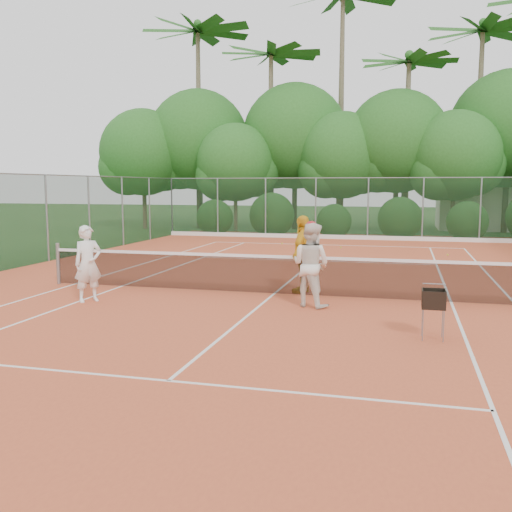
{
  "coord_description": "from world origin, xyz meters",
  "views": [
    {
      "loc": [
        3.03,
        -13.31,
        2.65
      ],
      "look_at": [
        -0.13,
        -1.2,
        1.1
      ],
      "focal_mm": 40.0,
      "sensor_mm": 36.0,
      "label": 1
    }
  ],
  "objects_px": {
    "ball_hopper": "(434,300)",
    "player_yellow": "(303,254)",
    "player_center_grp": "(311,264)",
    "player_white": "(88,264)"
  },
  "relations": [
    {
      "from": "player_center_grp",
      "to": "player_yellow",
      "type": "height_order",
      "value": "player_yellow"
    },
    {
      "from": "ball_hopper",
      "to": "player_yellow",
      "type": "bearing_deg",
      "value": 119.72
    },
    {
      "from": "player_yellow",
      "to": "player_white",
      "type": "bearing_deg",
      "value": -50.63
    },
    {
      "from": "player_center_grp",
      "to": "player_yellow",
      "type": "distance_m",
      "value": 1.59
    },
    {
      "from": "player_center_grp",
      "to": "player_yellow",
      "type": "bearing_deg",
      "value": 105.77
    },
    {
      "from": "player_white",
      "to": "ball_hopper",
      "type": "distance_m",
      "value": 7.57
    },
    {
      "from": "player_yellow",
      "to": "player_center_grp",
      "type": "bearing_deg",
      "value": 28.38
    },
    {
      "from": "player_center_grp",
      "to": "player_yellow",
      "type": "xyz_separation_m",
      "value": [
        -0.43,
        1.53,
        0.03
      ]
    },
    {
      "from": "player_center_grp",
      "to": "player_white",
      "type": "bearing_deg",
      "value": -171.29
    },
    {
      "from": "player_center_grp",
      "to": "ball_hopper",
      "type": "bearing_deg",
      "value": -40.92
    }
  ]
}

